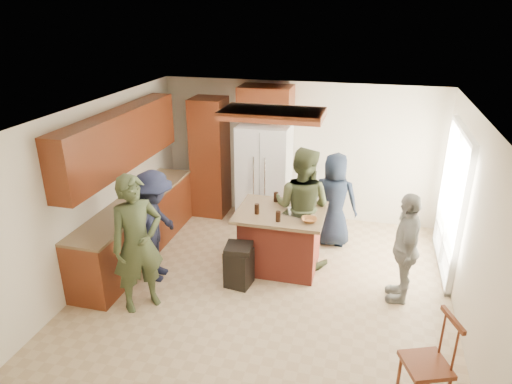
% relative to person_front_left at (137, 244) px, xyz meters
% --- Properties ---
extents(person_front_left, '(0.81, 0.82, 1.84)m').
position_rel_person_front_left_xyz_m(person_front_left, '(0.00, 0.00, 0.00)').
color(person_front_left, '#384226').
rests_on(person_front_left, ground).
extents(person_behind_left, '(0.99, 0.73, 1.84)m').
position_rel_person_front_left_xyz_m(person_behind_left, '(1.84, 1.64, 0.00)').
color(person_behind_left, '#383F24').
rests_on(person_behind_left, ground).
extents(person_behind_right, '(0.80, 0.56, 1.56)m').
position_rel_person_front_left_xyz_m(person_behind_right, '(2.25, 2.34, -0.14)').
color(person_behind_right, black).
rests_on(person_behind_right, ground).
extents(person_side_right, '(0.46, 0.91, 1.54)m').
position_rel_person_front_left_xyz_m(person_side_right, '(3.30, 1.01, -0.15)').
color(person_side_right, gray).
rests_on(person_side_right, ground).
extents(person_counter, '(0.55, 1.08, 1.64)m').
position_rel_person_front_left_xyz_m(person_counter, '(-0.10, 0.68, -0.10)').
color(person_counter, '#191D33').
rests_on(person_counter, ground).
extents(left_cabinetry, '(0.64, 3.00, 2.30)m').
position_rel_person_front_left_xyz_m(left_cabinetry, '(-0.74, 1.23, 0.04)').
color(left_cabinetry, maroon).
rests_on(left_cabinetry, ground).
extents(back_wall_units, '(1.80, 0.60, 2.45)m').
position_rel_person_front_left_xyz_m(back_wall_units, '(0.17, 3.03, 0.46)').
color(back_wall_units, maroon).
rests_on(back_wall_units, ground).
extents(refrigerator, '(0.90, 0.76, 1.80)m').
position_rel_person_front_left_xyz_m(refrigerator, '(0.95, 2.95, -0.02)').
color(refrigerator, white).
rests_on(refrigerator, ground).
extents(kitchen_island, '(1.28, 1.03, 0.93)m').
position_rel_person_front_left_xyz_m(kitchen_island, '(1.57, 1.39, -0.44)').
color(kitchen_island, maroon).
rests_on(kitchen_island, ground).
extents(island_items, '(0.93, 0.74, 0.15)m').
position_rel_person_front_left_xyz_m(island_items, '(1.78, 1.30, 0.05)').
color(island_items, silver).
rests_on(island_items, kitchen_island).
extents(trash_bin, '(0.39, 0.39, 0.63)m').
position_rel_person_front_left_xyz_m(trash_bin, '(1.10, 0.77, -0.60)').
color(trash_bin, black).
rests_on(trash_bin, ground).
extents(spindle_chair, '(0.54, 0.54, 0.99)m').
position_rel_person_front_left_xyz_m(spindle_chair, '(3.48, -0.75, -0.46)').
color(spindle_chair, maroon).
rests_on(spindle_chair, ground).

